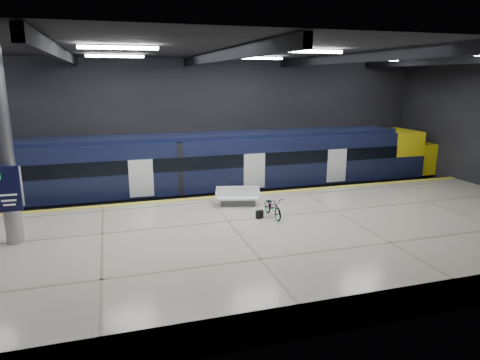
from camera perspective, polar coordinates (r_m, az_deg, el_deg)
name	(u,v)px	position (r m, az deg, el deg)	size (l,w,h in m)	color
ground	(222,238)	(19.16, -2.36, -7.68)	(30.00, 30.00, 0.00)	black
room_shell	(221,107)	(17.91, -2.55, 9.65)	(30.10, 16.10, 8.05)	black
platform	(239,247)	(16.72, -0.18, -8.89)	(30.00, 11.00, 1.10)	beige
safety_strip	(208,197)	(21.35, -4.26, -2.34)	(30.00, 0.40, 0.01)	yellow
rails	(198,202)	(24.22, -5.67, -2.97)	(30.00, 1.52, 0.16)	gray
train	(226,166)	(24.11, -1.87, 1.86)	(29.40, 2.84, 3.79)	black
bench	(238,199)	(19.96, -0.29, -2.48)	(2.22, 1.37, 0.91)	#595B60
bicycle	(273,207)	(18.31, 4.41, -3.58)	(0.60, 1.72, 0.91)	#99999E
pannier_bag	(260,214)	(18.19, 2.62, -4.59)	(0.30, 0.18, 0.35)	black
info_column	(4,151)	(16.84, -28.95, 3.42)	(0.90, 0.78, 6.90)	#9EA0A5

